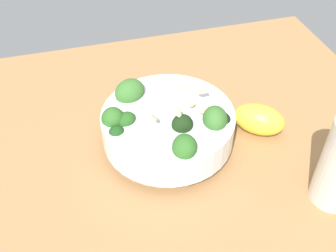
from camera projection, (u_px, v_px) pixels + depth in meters
The scene contains 3 objects.
ground_plane at pixel (202, 157), 64.96cm from camera, with size 69.90×69.90×3.83cm, color #996D42.
bowl_of_broccoli at pixel (167, 125), 61.25cm from camera, with size 20.64×19.97×9.72cm.
lemon_wedge at pixel (259, 119), 64.93cm from camera, with size 8.25×4.91×4.93cm, color yellow.
Camera 1 is at (17.25, 41.20, 45.82)cm, focal length 43.51 mm.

